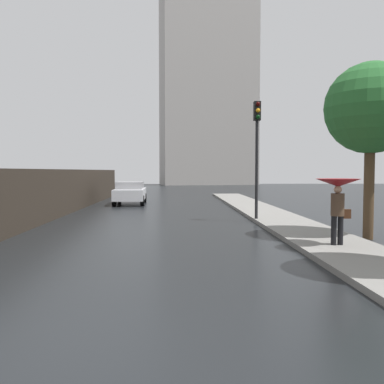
# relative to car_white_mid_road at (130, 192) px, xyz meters

# --- Properties ---
(ground) EXTENTS (120.00, 120.00, 0.00)m
(ground) POSITION_rel_car_white_mid_road_xyz_m (1.92, -20.91, -0.74)
(ground) COLOR black
(car_white_mid_road) EXTENTS (1.91, 3.96, 1.38)m
(car_white_mid_road) POSITION_rel_car_white_mid_road_xyz_m (0.00, 0.00, 0.00)
(car_white_mid_road) COLOR silver
(car_white_mid_road) RESTS_ON ground
(pedestrian_with_umbrella_near) EXTENTS (1.12, 1.12, 1.71)m
(pedestrian_with_umbrella_near) POSITION_rel_car_white_mid_road_xyz_m (6.96, -14.74, 0.79)
(pedestrian_with_umbrella_near) COLOR black
(pedestrian_with_umbrella_near) RESTS_ON sidewalk_strip
(traffic_light) EXTENTS (0.26, 0.39, 4.65)m
(traffic_light) POSITION_rel_car_white_mid_road_xyz_m (6.02, -8.91, 2.61)
(traffic_light) COLOR black
(traffic_light) RESTS_ON sidewalk_strip
(street_tree_near) EXTENTS (2.70, 2.70, 5.26)m
(street_tree_near) POSITION_rel_car_white_mid_road_xyz_m (8.57, -13.07, 3.14)
(street_tree_near) COLOR #4C3823
(street_tree_near) RESTS_ON ground
(distant_tower) EXTENTS (14.73, 9.03, 38.69)m
(distant_tower) POSITION_rel_car_white_mid_road_xyz_m (7.62, 36.28, 16.32)
(distant_tower) COLOR #9E9993
(distant_tower) RESTS_ON ground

